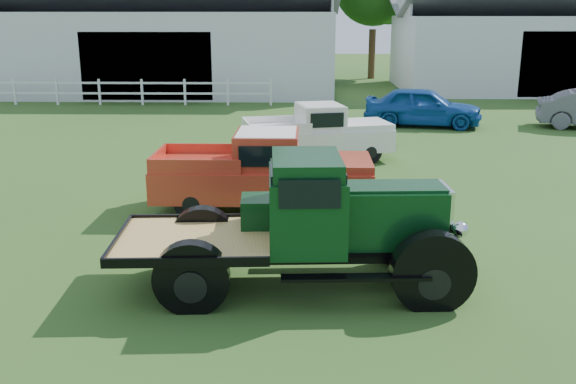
# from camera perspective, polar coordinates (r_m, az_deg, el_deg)

# --- Properties ---
(ground) EXTENTS (120.00, 120.00, 0.00)m
(ground) POSITION_cam_1_polar(r_m,az_deg,el_deg) (10.67, -1.22, -7.17)
(ground) COLOR #3D5F21
(shed_left) EXTENTS (18.80, 10.20, 5.60)m
(shed_left) POSITION_cam_1_polar(r_m,az_deg,el_deg) (36.62, -10.79, 13.24)
(shed_left) COLOR beige
(shed_left) RESTS_ON ground
(shed_right) EXTENTS (16.80, 9.20, 5.20)m
(shed_right) POSITION_cam_1_polar(r_m,az_deg,el_deg) (39.28, 21.95, 12.26)
(shed_right) COLOR beige
(shed_right) RESTS_ON ground
(fence_rail) EXTENTS (14.20, 0.16, 1.20)m
(fence_rail) POSITION_cam_1_polar(r_m,az_deg,el_deg) (31.20, -14.64, 8.59)
(fence_rail) COLOR white
(fence_rail) RESTS_ON ground
(tree_c) EXTENTS (5.40, 5.40, 9.00)m
(tree_c) POSITION_cam_1_polar(r_m,az_deg,el_deg) (43.07, 7.60, 15.95)
(tree_c) COLOR #19510E
(tree_c) RESTS_ON ground
(tree_d) EXTENTS (6.00, 6.00, 10.00)m
(tree_d) POSITION_cam_1_polar(r_m,az_deg,el_deg) (47.23, 23.96, 15.36)
(tree_d) COLOR #19510E
(tree_d) RESTS_ON ground
(vintage_flatbed) EXTENTS (5.37, 2.36, 2.09)m
(vintage_flatbed) POSITION_cam_1_polar(r_m,az_deg,el_deg) (9.81, 1.01, -2.75)
(vintage_flatbed) COLOR #0A3615
(vintage_flatbed) RESTS_ON ground
(red_pickup) EXTENTS (4.83, 1.90, 1.75)m
(red_pickup) POSITION_cam_1_polar(r_m,az_deg,el_deg) (13.75, -2.25, 1.89)
(red_pickup) COLOR red
(red_pickup) RESTS_ON ground
(white_pickup) EXTENTS (4.64, 2.66, 1.60)m
(white_pickup) POSITION_cam_1_polar(r_m,az_deg,el_deg) (18.56, 2.61, 5.25)
(white_pickup) COLOR white
(white_pickup) RESTS_ON ground
(misc_car_blue) EXTENTS (4.62, 2.61, 1.48)m
(misc_car_blue) POSITION_cam_1_polar(r_m,az_deg,el_deg) (24.93, 11.89, 7.44)
(misc_car_blue) COLOR #154792
(misc_car_blue) RESTS_ON ground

